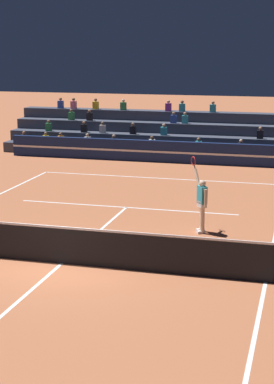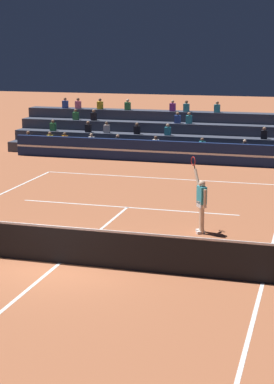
# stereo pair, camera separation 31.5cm
# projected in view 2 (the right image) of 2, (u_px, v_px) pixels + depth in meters

# --- Properties ---
(ground_plane) EXTENTS (120.00, 120.00, 0.00)m
(ground_plane) POSITION_uv_depth(u_px,v_px,m) (60.00, 263.00, 17.59)
(ground_plane) COLOR #AD603D
(court_lines) EXTENTS (11.10, 23.90, 0.01)m
(court_lines) POSITION_uv_depth(u_px,v_px,m) (60.00, 263.00, 17.59)
(court_lines) COLOR white
(court_lines) RESTS_ON ground
(tennis_net) EXTENTS (12.00, 0.10, 1.10)m
(tennis_net) POSITION_uv_depth(u_px,v_px,m) (59.00, 244.00, 17.47)
(tennis_net) COLOR slate
(tennis_net) RESTS_ON ground
(sponsor_banner_wall) EXTENTS (18.00, 0.26, 1.10)m
(sponsor_banner_wall) POSITION_uv_depth(u_px,v_px,m) (181.00, 152.00, 32.32)
(sponsor_banner_wall) COLOR navy
(sponsor_banner_wall) RESTS_ON ground
(bleacher_stand) EXTENTS (20.13, 3.80, 2.83)m
(bleacher_stand) POSITION_uv_depth(u_px,v_px,m) (193.00, 138.00, 35.23)
(bleacher_stand) COLOR #383D4C
(bleacher_stand) RESTS_ON ground
(tennis_player) EXTENTS (0.72, 0.98, 2.42)m
(tennis_player) POSITION_uv_depth(u_px,v_px,m) (201.00, 203.00, 20.25)
(tennis_player) COLOR beige
(tennis_player) RESTS_ON ground
(tennis_ball) EXTENTS (0.07, 0.07, 0.07)m
(tennis_ball) POSITION_uv_depth(u_px,v_px,m) (136.00, 259.00, 17.85)
(tennis_ball) COLOR #C6DB33
(tennis_ball) RESTS_ON ground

